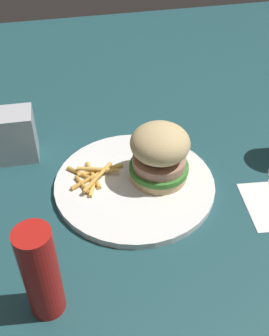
{
  "coord_description": "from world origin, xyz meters",
  "views": [
    {
      "loc": [
        -0.1,
        -0.51,
        0.47
      ],
      "look_at": [
        0.02,
        -0.01,
        0.04
      ],
      "focal_mm": 43.29,
      "sensor_mm": 36.0,
      "label": 1
    }
  ],
  "objects_px": {
    "ketchup_bottle": "(41,273)",
    "sandwich": "(160,153)",
    "napkin_dispenser": "(10,136)",
    "plate": "(134,184)",
    "fries_pile": "(93,176)"
  },
  "relations": [
    {
      "from": "ketchup_bottle",
      "to": "sandwich",
      "type": "bearing_deg",
      "value": 44.72
    },
    {
      "from": "sandwich",
      "to": "napkin_dispenser",
      "type": "distance_m",
      "value": 0.27
    },
    {
      "from": "plate",
      "to": "napkin_dispenser",
      "type": "xyz_separation_m",
      "value": [
        -0.2,
        0.13,
        0.04
      ]
    },
    {
      "from": "fries_pile",
      "to": "sandwich",
      "type": "bearing_deg",
      "value": -9.46
    },
    {
      "from": "sandwich",
      "to": "fries_pile",
      "type": "bearing_deg",
      "value": 170.54
    },
    {
      "from": "plate",
      "to": "sandwich",
      "type": "relative_size",
      "value": 2.69
    },
    {
      "from": "fries_pile",
      "to": "ketchup_bottle",
      "type": "bearing_deg",
      "value": -112.5
    },
    {
      "from": "fries_pile",
      "to": "napkin_dispenser",
      "type": "xyz_separation_m",
      "value": [
        -0.13,
        0.11,
        0.03
      ]
    },
    {
      "from": "sandwich",
      "to": "ketchup_bottle",
      "type": "distance_m",
      "value": 0.28
    },
    {
      "from": "ketchup_bottle",
      "to": "plate",
      "type": "bearing_deg",
      "value": 50.97
    },
    {
      "from": "plate",
      "to": "fries_pile",
      "type": "xyz_separation_m",
      "value": [
        -0.07,
        0.02,
        0.01
      ]
    },
    {
      "from": "plate",
      "to": "napkin_dispenser",
      "type": "bearing_deg",
      "value": 146.68
    },
    {
      "from": "sandwich",
      "to": "ketchup_bottle",
      "type": "relative_size",
      "value": 0.71
    },
    {
      "from": "plate",
      "to": "ketchup_bottle",
      "type": "relative_size",
      "value": 1.9
    },
    {
      "from": "napkin_dispenser",
      "to": "ketchup_bottle",
      "type": "bearing_deg",
      "value": 99.42
    }
  ]
}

